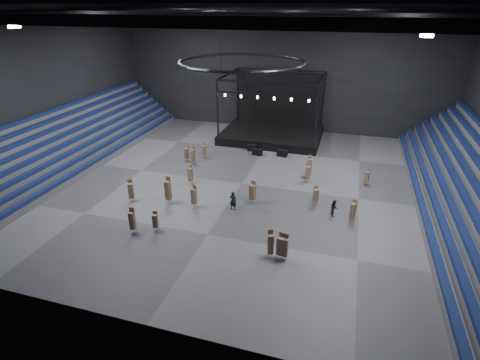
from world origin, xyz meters
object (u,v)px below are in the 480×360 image
(chair_stack_15, at_px, (132,220))
(crew_member, at_px, (334,208))
(chair_stack_3, at_px, (309,166))
(chair_stack_17, at_px, (308,172))
(chair_stack_12, at_px, (131,190))
(chair_stack_11, at_px, (190,174))
(chair_stack_16, at_px, (193,155))
(flight_case_mid, at_px, (257,152))
(chair_stack_5, at_px, (194,196))
(man_center, at_px, (233,201))
(flight_case_right, at_px, (282,153))
(chair_stack_10, at_px, (155,220))
(flight_case_left, at_px, (252,148))
(chair_stack_0, at_px, (187,153))
(chair_stack_8, at_px, (168,190))
(chair_stack_14, at_px, (316,195))
(chair_stack_4, at_px, (353,210))
(chair_stack_13, at_px, (285,247))
(chair_stack_7, at_px, (367,176))
(stage, at_px, (273,128))
(chair_stack_9, at_px, (271,244))
(chair_stack_6, at_px, (204,150))
(chair_stack_2, at_px, (281,245))
(chair_stack_1, at_px, (253,192))

(chair_stack_15, bearing_deg, crew_member, 18.25)
(chair_stack_3, relative_size, chair_stack_17, 1.18)
(chair_stack_12, bearing_deg, chair_stack_11, 28.79)
(chair_stack_11, distance_m, chair_stack_16, 5.55)
(flight_case_mid, height_order, chair_stack_5, chair_stack_5)
(chair_stack_16, height_order, man_center, chair_stack_16)
(chair_stack_16, bearing_deg, flight_case_right, 42.61)
(chair_stack_10, bearing_deg, flight_case_left, 68.13)
(chair_stack_0, relative_size, chair_stack_8, 0.71)
(chair_stack_0, relative_size, chair_stack_11, 0.92)
(chair_stack_10, bearing_deg, chair_stack_14, 19.89)
(flight_case_right, height_order, chair_stack_4, chair_stack_4)
(flight_case_right, bearing_deg, chair_stack_3, -52.64)
(chair_stack_13, relative_size, crew_member, 1.41)
(flight_case_mid, xyz_separation_m, chair_stack_10, (-4.17, -19.91, 0.58))
(man_center, bearing_deg, chair_stack_7, -135.47)
(chair_stack_5, height_order, chair_stack_13, chair_stack_5)
(chair_stack_5, xyz_separation_m, chair_stack_10, (-1.62, -4.81, -0.21))
(stage, xyz_separation_m, chair_stack_9, (5.87, -28.23, -0.21))
(chair_stack_7, bearing_deg, chair_stack_9, -96.63)
(chair_stack_13, xyz_separation_m, chair_stack_14, (1.32, 9.45, -0.07))
(chair_stack_3, xyz_separation_m, crew_member, (3.32, -7.94, -0.52))
(flight_case_left, distance_m, flight_case_right, 4.40)
(flight_case_left, distance_m, chair_stack_16, 8.78)
(chair_stack_6, distance_m, chair_stack_7, 20.11)
(chair_stack_14, height_order, man_center, chair_stack_14)
(crew_member, bearing_deg, chair_stack_2, 140.94)
(chair_stack_13, distance_m, crew_member, 8.59)
(man_center, bearing_deg, chair_stack_15, 48.27)
(chair_stack_3, bearing_deg, chair_stack_12, -162.89)
(flight_case_right, bearing_deg, chair_stack_16, -150.28)
(chair_stack_17, relative_size, man_center, 1.12)
(chair_stack_2, bearing_deg, chair_stack_11, 153.38)
(chair_stack_4, distance_m, chair_stack_17, 8.81)
(chair_stack_8, bearing_deg, stage, 80.99)
(chair_stack_10, height_order, chair_stack_17, chair_stack_17)
(flight_case_right, distance_m, chair_stack_0, 12.34)
(chair_stack_3, height_order, chair_stack_14, chair_stack_3)
(chair_stack_17, xyz_separation_m, crew_member, (3.32, -6.60, -0.36))
(flight_case_left, distance_m, chair_stack_12, 18.97)
(chair_stack_6, height_order, chair_stack_17, chair_stack_17)
(stage, relative_size, chair_stack_10, 7.56)
(chair_stack_2, xyz_separation_m, chair_stack_8, (-12.40, 5.67, 0.23))
(flight_case_left, relative_size, chair_stack_1, 0.54)
(chair_stack_10, xyz_separation_m, chair_stack_11, (-0.77, 9.49, 0.15))
(man_center, distance_m, crew_member, 9.53)
(chair_stack_12, height_order, chair_stack_17, chair_stack_12)
(chair_stack_1, bearing_deg, flight_case_mid, 118.05)
(chair_stack_8, relative_size, chair_stack_17, 1.31)
(chair_stack_3, relative_size, crew_member, 1.62)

